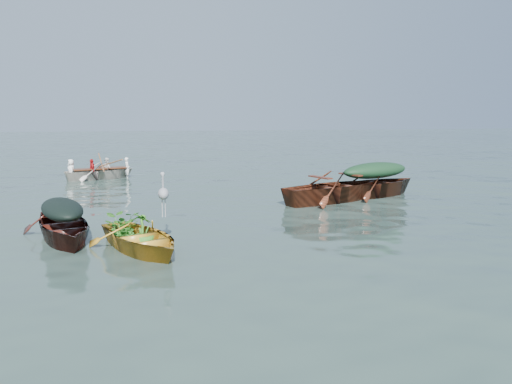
{
  "coord_description": "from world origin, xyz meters",
  "views": [
    {
      "loc": [
        -2.98,
        -11.02,
        2.66
      ],
      "look_at": [
        0.03,
        2.44,
        0.5
      ],
      "focal_mm": 35.0,
      "sensor_mm": 36.0,
      "label": 1
    }
  ],
  "objects_px": {
    "yellow_dinghy": "(141,251)",
    "rowed_boat": "(100,179)",
    "green_tarp_boat": "(374,196)",
    "heron": "(164,201)",
    "dark_covered_boat": "(64,240)",
    "open_wooden_boat": "(335,201)"
  },
  "relations": [
    {
      "from": "yellow_dinghy",
      "to": "rowed_boat",
      "type": "bearing_deg",
      "value": 73.34
    },
    {
      "from": "yellow_dinghy",
      "to": "green_tarp_boat",
      "type": "height_order",
      "value": "green_tarp_boat"
    },
    {
      "from": "rowed_boat",
      "to": "heron",
      "type": "bearing_deg",
      "value": 172.04
    },
    {
      "from": "dark_covered_boat",
      "to": "heron",
      "type": "xyz_separation_m",
      "value": [
        2.09,
        -0.97,
        0.92
      ]
    },
    {
      "from": "open_wooden_boat",
      "to": "heron",
      "type": "distance_m",
      "value": 6.86
    },
    {
      "from": "yellow_dinghy",
      "to": "heron",
      "type": "distance_m",
      "value": 1.07
    },
    {
      "from": "yellow_dinghy",
      "to": "rowed_boat",
      "type": "height_order",
      "value": "yellow_dinghy"
    },
    {
      "from": "yellow_dinghy",
      "to": "heron",
      "type": "relative_size",
      "value": 3.66
    },
    {
      "from": "green_tarp_boat",
      "to": "open_wooden_boat",
      "type": "height_order",
      "value": "open_wooden_boat"
    },
    {
      "from": "green_tarp_boat",
      "to": "dark_covered_boat",
      "type": "bearing_deg",
      "value": 92.44
    },
    {
      "from": "rowed_boat",
      "to": "heron",
      "type": "height_order",
      "value": "heron"
    },
    {
      "from": "open_wooden_boat",
      "to": "rowed_boat",
      "type": "xyz_separation_m",
      "value": [
        -7.51,
        7.1,
        0.0
      ]
    },
    {
      "from": "rowed_boat",
      "to": "yellow_dinghy",
      "type": "bearing_deg",
      "value": 169.48
    },
    {
      "from": "green_tarp_boat",
      "to": "rowed_boat",
      "type": "height_order",
      "value": "green_tarp_boat"
    },
    {
      "from": "open_wooden_boat",
      "to": "heron",
      "type": "bearing_deg",
      "value": 106.7
    },
    {
      "from": "open_wooden_boat",
      "to": "rowed_boat",
      "type": "height_order",
      "value": "open_wooden_boat"
    },
    {
      "from": "yellow_dinghy",
      "to": "heron",
      "type": "xyz_separation_m",
      "value": [
        0.48,
        0.28,
        0.92
      ]
    },
    {
      "from": "rowed_boat",
      "to": "heron",
      "type": "relative_size",
      "value": 4.19
    },
    {
      "from": "green_tarp_boat",
      "to": "open_wooden_boat",
      "type": "xyz_separation_m",
      "value": [
        -1.61,
        -0.6,
        0.0
      ]
    },
    {
      "from": "green_tarp_boat",
      "to": "rowed_boat",
      "type": "distance_m",
      "value": 11.2
    },
    {
      "from": "dark_covered_boat",
      "to": "open_wooden_boat",
      "type": "bearing_deg",
      "value": 6.95
    },
    {
      "from": "yellow_dinghy",
      "to": "open_wooden_boat",
      "type": "distance_m",
      "value": 7.34
    }
  ]
}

